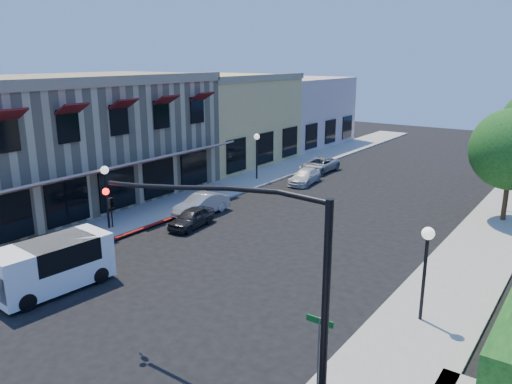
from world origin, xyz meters
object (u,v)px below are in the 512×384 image
Objects in this scene: street_name_sign at (319,345)px; white_van at (51,263)px; lamppost_right_near at (427,250)px; parked_car_a at (192,218)px; parked_car_c at (305,177)px; lamppost_left_near at (105,181)px; lamppost_right_far at (509,168)px; parked_car_b at (201,205)px; parked_car_d at (319,165)px; signal_mast_arm at (254,256)px; street_tree_a at (512,149)px; lamppost_left_far at (257,145)px.

white_van is (-11.97, -0.25, -0.53)m from street_name_sign.
lamppost_right_near reaches higher than white_van.
white_van is at bearing -92.38° from parked_car_a.
lamppost_left_near is at bearing -109.66° from parked_car_c.
lamppost_right_far is 0.97× the size of parked_car_c.
parked_car_b reaches higher than parked_car_d.
signal_mast_arm is 2.24× the size of lamppost_right_near.
signal_mast_arm reaches higher than lamppost_right_far.
white_van is (-12.97, -6.05, -1.56)m from lamppost_right_near.
lamppost_right_far is at bearing 98.53° from street_tree_a.
street_tree_a is 16.03m from parked_car_d.
street_name_sign is 0.70× the size of lamppost_right_far.
signal_mast_arm is at bearing -40.19° from parked_car_b.
white_van is (-13.27, -20.05, -3.02)m from street_tree_a.
lamppost_left_far is at bearing 90.00° from lamppost_left_near.
lamppost_right_near is at bearing 25.01° from white_van.
lamppost_right_far reaches higher than parked_car_d.
lamppost_right_far reaches higher than street_name_sign.
parked_car_b is (2.30, 5.00, -2.12)m from lamppost_left_near.
signal_mast_arm is at bearing -96.70° from lamppost_right_far.
signal_mast_arm reaches higher than parked_car_c.
parked_car_a is 16.29m from parked_car_d.
street_name_sign is 0.59× the size of parked_car_d.
white_van is at bearing -154.99° from lamppost_right_near.
lamppost_right_far is 25.63m from white_van.
parked_car_b is at bearing 98.92° from white_van.
lamppost_right_far is 18.48m from parked_car_b.
lamppost_left_far is 22.02m from lamppost_right_near.
lamppost_right_far is at bearing 37.22° from parked_car_a.
street_tree_a reaches higher than parked_car_b.
parked_car_b is at bearing 111.10° from parked_car_a.
lamppost_right_near is (2.64, 6.50, -1.35)m from signal_mast_arm.
lamppost_right_near is 0.85× the size of parked_car_d.
white_van is 1.29× the size of parked_car_c.
lamppost_left_far is 9.53m from parked_car_b.
parked_car_d is at bearing 63.69° from lamppost_left_far.
lamppost_left_far reaches higher than parked_car_b.
parked_car_b reaches higher than parked_car_a.
street_tree_a is 1.82× the size of lamppost_left_near.
parked_car_d is at bearing 167.42° from lamppost_right_far.
street_tree_a is 24.23m from white_van.
lamppost_left_near reaches higher than parked_car_a.
lamppost_right_near is at bearing 0.00° from lamppost_left_near.
lamppost_left_near is at bearing -96.63° from parked_car_d.
lamppost_right_far is at bearing 59.54° from white_van.
parked_car_b is at bearing 136.34° from signal_mast_arm.
white_van is 1.25× the size of parked_car_b.
signal_mast_arm is (-2.94, -20.50, -0.11)m from street_tree_a.
parked_car_a is 0.85× the size of parked_car_b.
street_tree_a is 18.15m from parked_car_a.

